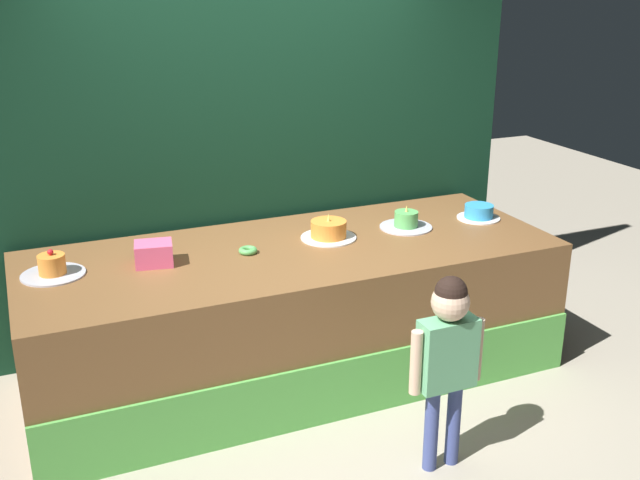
# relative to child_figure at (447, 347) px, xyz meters

# --- Properties ---
(ground_plane) EXTENTS (12.00, 12.00, 0.00)m
(ground_plane) POSITION_rel_child_figure_xyz_m (-0.34, 0.59, -0.68)
(ground_plane) COLOR #ADA38E
(stage_platform) EXTENTS (3.22, 1.24, 0.84)m
(stage_platform) POSITION_rel_child_figure_xyz_m (-0.34, 1.20, -0.27)
(stage_platform) COLOR brown
(stage_platform) RESTS_ON ground_plane
(curtain_backdrop) EXTENTS (3.77, 0.08, 3.05)m
(curtain_backdrop) POSITION_rel_child_figure_xyz_m (-0.34, 1.91, 0.84)
(curtain_backdrop) COLOR #113823
(curtain_backdrop) RESTS_ON ground_plane
(child_figure) EXTENTS (0.41, 0.19, 1.06)m
(child_figure) POSITION_rel_child_figure_xyz_m (0.00, 0.00, 0.00)
(child_figure) COLOR #3F4C8C
(child_figure) RESTS_ON ground_plane
(pink_box) EXTENTS (0.24, 0.21, 0.13)m
(pink_box) POSITION_rel_child_figure_xyz_m (-1.17, 1.27, 0.22)
(pink_box) COLOR #F65C8C
(pink_box) RESTS_ON stage_platform
(donut) EXTENTS (0.11, 0.11, 0.04)m
(donut) POSITION_rel_child_figure_xyz_m (-0.62, 1.23, 0.17)
(donut) COLOR #59B259
(donut) RESTS_ON stage_platform
(cake_far_left) EXTENTS (0.35, 0.35, 0.15)m
(cake_far_left) POSITION_rel_child_figure_xyz_m (-1.71, 1.33, 0.20)
(cake_far_left) COLOR silver
(cake_far_left) RESTS_ON stage_platform
(cake_center_left) EXTENTS (0.35, 0.35, 0.16)m
(cake_center_left) POSITION_rel_child_figure_xyz_m (-0.07, 1.28, 0.21)
(cake_center_left) COLOR white
(cake_center_left) RESTS_ON stage_platform
(cake_center_right) EXTENTS (0.34, 0.34, 0.15)m
(cake_center_right) POSITION_rel_child_figure_xyz_m (0.48, 1.27, 0.20)
(cake_center_right) COLOR silver
(cake_center_right) RESTS_ON stage_platform
(cake_far_right) EXTENTS (0.29, 0.29, 0.10)m
(cake_far_right) POSITION_rel_child_figure_xyz_m (1.02, 1.25, 0.20)
(cake_far_right) COLOR white
(cake_far_right) RESTS_ON stage_platform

